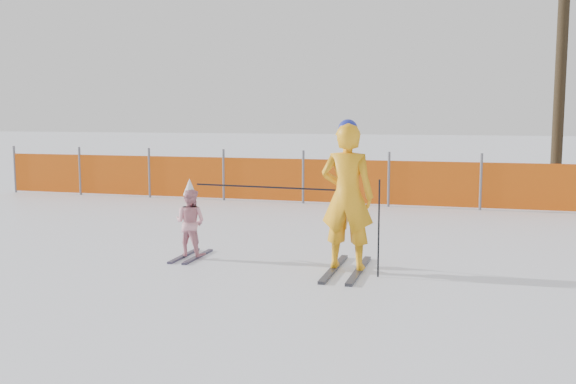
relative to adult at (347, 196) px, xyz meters
The scene contains 5 objects.
ground 1.37m from the adult, 167.95° to the right, with size 120.00×120.00×0.00m, color white.
adult is the anchor object (origin of this frame).
child 2.41m from the adult, behind, with size 0.51×0.98×1.16m.
ski_poles 0.57m from the adult, behind, with size 2.69×0.41×1.26m.
safety_fence 6.79m from the adult, 113.17° to the left, with size 15.19×0.06×1.25m.
Camera 1 is at (2.42, -8.10, 2.08)m, focal length 40.00 mm.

